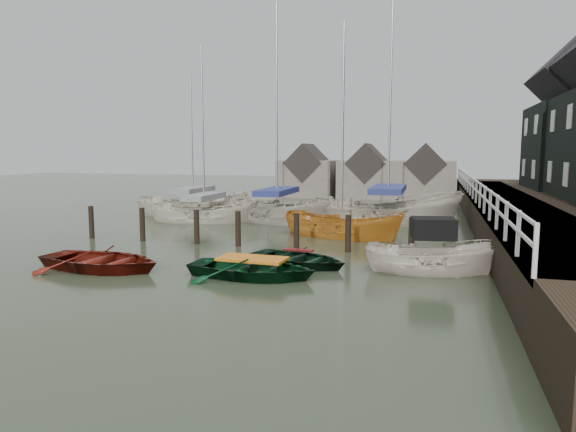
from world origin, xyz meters
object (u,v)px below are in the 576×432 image
(sailboat_a, at_px, (205,221))
(rowboat_green, at_px, (252,277))
(sailboat_c, at_px, (341,236))
(sailboat_e, at_px, (194,214))
(sailboat_d, at_px, (387,223))
(rowboat_dkgreen, at_px, (298,265))
(sailboat_b, at_px, (277,220))
(rowboat_red, at_px, (102,269))
(motorboat, at_px, (432,269))

(sailboat_a, bearing_deg, rowboat_green, -162.48)
(sailboat_c, distance_m, sailboat_e, 11.15)
(sailboat_d, height_order, sailboat_e, sailboat_d)
(rowboat_dkgreen, bearing_deg, sailboat_c, 15.40)
(sailboat_b, bearing_deg, sailboat_d, -62.57)
(rowboat_dkgreen, xyz_separation_m, sailboat_c, (0.33, 6.20, 0.01))
(rowboat_red, distance_m, sailboat_c, 10.53)
(motorboat, height_order, sailboat_b, sailboat_b)
(rowboat_green, height_order, sailboat_c, sailboat_c)
(sailboat_a, height_order, sailboat_d, sailboat_d)
(sailboat_a, bearing_deg, rowboat_red, 174.38)
(sailboat_a, distance_m, sailboat_d, 9.67)
(rowboat_red, bearing_deg, sailboat_c, -31.17)
(motorboat, xyz_separation_m, sailboat_c, (-3.92, 6.03, -0.09))
(rowboat_green, relative_size, sailboat_b, 0.31)
(sailboat_c, bearing_deg, sailboat_a, 87.74)
(sailboat_c, bearing_deg, motorboat, -130.57)
(motorboat, bearing_deg, rowboat_red, 94.57)
(rowboat_green, relative_size, sailboat_a, 0.38)
(sailboat_b, bearing_deg, motorboat, -120.19)
(sailboat_b, distance_m, sailboat_e, 5.85)
(rowboat_green, bearing_deg, sailboat_b, 16.56)
(rowboat_red, distance_m, rowboat_dkgreen, 6.32)
(sailboat_b, relative_size, sailboat_c, 1.23)
(rowboat_dkgreen, bearing_deg, sailboat_d, 8.17)
(rowboat_green, height_order, sailboat_b, sailboat_b)
(rowboat_red, relative_size, sailboat_c, 0.40)
(rowboat_green, height_order, motorboat, motorboat)
(motorboat, distance_m, sailboat_b, 12.72)
(sailboat_a, xyz_separation_m, sailboat_b, (3.71, 1.13, -0.00))
(sailboat_b, bearing_deg, sailboat_e, 95.78)
(sailboat_a, bearing_deg, sailboat_c, -122.75)
(motorboat, xyz_separation_m, sailboat_b, (-8.08, 9.82, -0.04))
(rowboat_green, bearing_deg, rowboat_red, 97.32)
(rowboat_red, height_order, rowboat_dkgreen, rowboat_red)
(sailboat_a, xyz_separation_m, sailboat_c, (7.88, -2.66, -0.05))
(rowboat_red, distance_m, rowboat_green, 4.98)
(rowboat_red, xyz_separation_m, sailboat_c, (6.22, 8.50, 0.01))
(rowboat_red, xyz_separation_m, sailboat_e, (-3.61, 13.77, 0.06))
(rowboat_red, relative_size, sailboat_e, 0.43)
(rowboat_red, xyz_separation_m, sailboat_a, (-1.66, 11.16, 0.06))
(sailboat_a, xyz_separation_m, sailboat_d, (9.50, 1.85, -0.01))
(sailboat_e, bearing_deg, motorboat, -150.85)
(sailboat_b, xyz_separation_m, sailboat_c, (4.17, -3.80, -0.05))
(rowboat_dkgreen, relative_size, sailboat_e, 0.36)
(rowboat_red, height_order, sailboat_b, sailboat_b)
(sailboat_e, bearing_deg, sailboat_b, -126.02)
(rowboat_dkgreen, relative_size, motorboat, 0.79)
(rowboat_green, xyz_separation_m, sailboat_a, (-6.63, 10.77, 0.06))
(motorboat, height_order, sailboat_e, sailboat_e)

